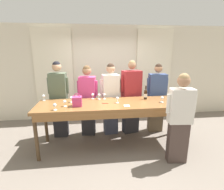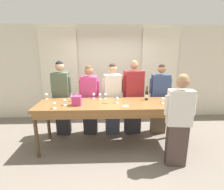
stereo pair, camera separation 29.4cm
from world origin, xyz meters
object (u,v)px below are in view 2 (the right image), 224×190
at_px(wine_glass_by_bottle, 105,95).
at_px(wine_glass_center_right, 65,101).
at_px(guest_olive_jacket, 62,98).
at_px(handbag, 77,100).
at_px(wine_glass_near_host, 117,99).
at_px(guest_pink_top, 90,100).
at_px(guest_striped_shirt, 133,98).
at_px(guest_navy_coat, 160,99).
at_px(host_pouring, 179,120).
at_px(wine_glass_front_mid, 190,103).
at_px(wine_glass_center_mid, 174,95).
at_px(tasting_bar, 112,107).
at_px(wine_glass_front_left, 100,95).
at_px(wine_glass_back_left, 94,95).
at_px(wine_glass_by_handbag, 163,99).
at_px(guest_cream_sweater, 112,99).
at_px(wine_bottle, 147,95).
at_px(wine_glass_center_left, 46,95).
at_px(wine_glass_back_right, 72,97).
at_px(wine_glass_back_mid, 54,104).
at_px(wine_glass_front_right, 177,98).

bearing_deg(wine_glass_by_bottle, wine_glass_center_right, -151.46).
bearing_deg(guest_olive_jacket, handbag, -57.51).
distance_m(wine_glass_center_right, guest_olive_jacket, 0.81).
relative_size(wine_glass_near_host, guest_pink_top, 0.07).
height_order(wine_glass_center_right, guest_striped_shirt, guest_striped_shirt).
bearing_deg(guest_navy_coat, handbag, -158.44).
xyz_separation_m(wine_glass_center_right, guest_olive_jacket, (-0.24, 0.76, -0.15)).
bearing_deg(guest_navy_coat, host_pouring, -92.64).
distance_m(wine_glass_by_bottle, guest_navy_coat, 1.41).
xyz_separation_m(wine_glass_front_mid, wine_glass_center_mid, (-0.07, 0.65, 0.00)).
xyz_separation_m(tasting_bar, wine_glass_front_left, (-0.27, 0.34, 0.17)).
height_order(wine_glass_back_left, wine_glass_by_handbag, same).
bearing_deg(host_pouring, guest_cream_sweater, 130.06).
bearing_deg(wine_glass_back_left, wine_glass_by_bottle, -8.24).
relative_size(wine_glass_back_left, wine_glass_near_host, 1.00).
relative_size(handbag, wine_glass_center_mid, 2.02).
height_order(guest_striped_shirt, guest_navy_coat, guest_striped_shirt).
relative_size(guest_cream_sweater, guest_striped_shirt, 0.96).
height_order(wine_glass_front_left, wine_glass_near_host, same).
bearing_deg(wine_glass_by_handbag, wine_glass_front_left, 163.48).
xyz_separation_m(wine_glass_front_mid, wine_glass_back_left, (-1.90, 0.74, 0.00)).
distance_m(wine_glass_front_mid, guest_pink_top, 2.26).
relative_size(guest_striped_shirt, host_pouring, 1.08).
distance_m(wine_bottle, guest_navy_coat, 0.66).
relative_size(wine_glass_front_left, guest_striped_shirt, 0.07).
xyz_separation_m(tasting_bar, wine_glass_center_left, (-1.49, 0.40, 0.17)).
height_order(wine_glass_back_right, guest_olive_jacket, guest_olive_jacket).
height_order(wine_glass_back_mid, host_pouring, host_pouring).
xyz_separation_m(wine_glass_back_left, wine_glass_back_mid, (-0.71, -0.68, 0.00)).
distance_m(wine_glass_front_mid, wine_glass_front_right, 0.42).
bearing_deg(guest_cream_sweater, guest_navy_coat, 0.00).
relative_size(wine_glass_front_mid, guest_navy_coat, 0.07).
height_order(wine_glass_front_mid, wine_glass_back_mid, same).
height_order(wine_glass_center_mid, host_pouring, host_pouring).
distance_m(wine_bottle, guest_pink_top, 1.40).
bearing_deg(wine_glass_front_left, wine_glass_by_handbag, -16.52).
bearing_deg(tasting_bar, wine_glass_back_mid, -165.57).
relative_size(wine_glass_by_bottle, wine_glass_by_handbag, 1.00).
distance_m(wine_glass_center_mid, wine_glass_center_right, 2.42).
xyz_separation_m(wine_glass_center_left, wine_glass_back_right, (0.62, -0.23, 0.00)).
bearing_deg(guest_olive_jacket, wine_glass_near_host, -26.00).
distance_m(wine_glass_by_handbag, host_pouring, 0.65).
bearing_deg(wine_glass_back_mid, guest_striped_shirt, 29.80).
relative_size(wine_glass_back_mid, host_pouring, 0.08).
relative_size(guest_cream_sweater, host_pouring, 1.04).
xyz_separation_m(wine_glass_back_mid, guest_navy_coat, (2.33, 0.96, -0.20)).
height_order(wine_glass_by_bottle, host_pouring, host_pouring).
relative_size(wine_glass_near_host, wine_glass_by_bottle, 1.00).
relative_size(wine_glass_back_mid, wine_glass_by_bottle, 1.00).
relative_size(wine_glass_front_mid, wine_glass_center_mid, 1.00).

